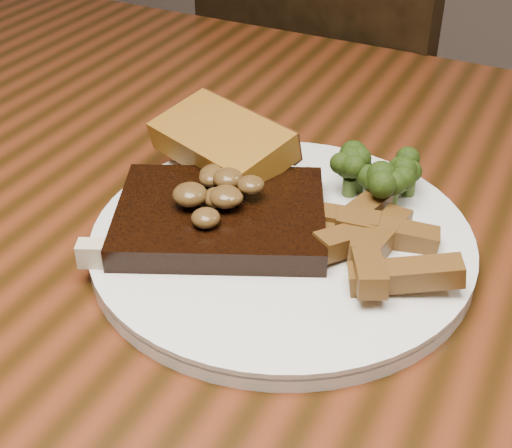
{
  "coord_description": "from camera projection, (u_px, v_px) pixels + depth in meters",
  "views": [
    {
      "loc": [
        0.18,
        -0.41,
        1.09
      ],
      "look_at": [
        -0.02,
        -0.01,
        0.78
      ],
      "focal_mm": 50.0,
      "sensor_mm": 36.0,
      "label": 1
    }
  ],
  "objects": [
    {
      "name": "dining_table",
      "position": [
        282.0,
        339.0,
        0.61
      ],
      "size": [
        1.6,
        0.9,
        0.75
      ],
      "color": "#4F210F",
      "rests_on": "ground"
    },
    {
      "name": "chair_far",
      "position": [
        337.0,
        165.0,
        1.24
      ],
      "size": [
        0.48,
        0.48,
        0.85
      ],
      "rotation": [
        0.0,
        0.0,
        2.91
      ],
      "color": "black",
      "rests_on": "ground"
    },
    {
      "name": "plate",
      "position": [
        282.0,
        243.0,
        0.56
      ],
      "size": [
        0.35,
        0.35,
        0.01
      ],
      "primitive_type": "cylinder",
      "rotation": [
        0.0,
        0.0,
        0.23
      ],
      "color": "white",
      "rests_on": "dining_table"
    },
    {
      "name": "steak",
      "position": [
        221.0,
        218.0,
        0.55
      ],
      "size": [
        0.2,
        0.18,
        0.02
      ],
      "primitive_type": "cube",
      "rotation": [
        0.0,
        0.0,
        0.43
      ],
      "color": "black",
      "rests_on": "plate"
    },
    {
      "name": "steak_bone",
      "position": [
        184.0,
        260.0,
        0.51
      ],
      "size": [
        0.15,
        0.08,
        0.02
      ],
      "primitive_type": "cube",
      "rotation": [
        0.0,
        0.0,
        0.43
      ],
      "color": "#C3B497",
      "rests_on": "plate"
    },
    {
      "name": "mushroom_pile",
      "position": [
        225.0,
        187.0,
        0.54
      ],
      "size": [
        0.07,
        0.07,
        0.03
      ],
      "primitive_type": null,
      "color": "#503719",
      "rests_on": "steak"
    },
    {
      "name": "garlic_bread",
      "position": [
        222.0,
        162.0,
        0.62
      ],
      "size": [
        0.14,
        0.1,
        0.03
      ],
      "primitive_type": "cube",
      "rotation": [
        0.0,
        0.0,
        -0.36
      ],
      "color": "#9A631C",
      "rests_on": "plate"
    },
    {
      "name": "potato_wedges",
      "position": [
        371.0,
        246.0,
        0.52
      ],
      "size": [
        0.1,
        0.1,
        0.02
      ],
      "primitive_type": null,
      "color": "brown",
      "rests_on": "plate"
    },
    {
      "name": "broccoli_cluster",
      "position": [
        373.0,
        179.0,
        0.58
      ],
      "size": [
        0.07,
        0.07,
        0.04
      ],
      "primitive_type": null,
      "color": "#263B0D",
      "rests_on": "plate"
    }
  ]
}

